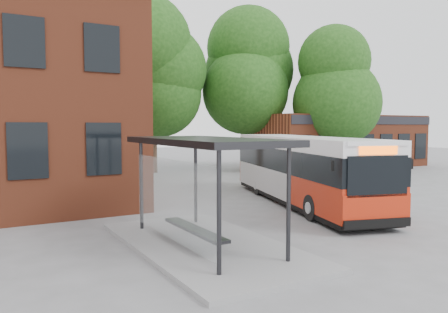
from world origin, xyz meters
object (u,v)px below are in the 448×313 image
city_bus (302,170)px  bicycle_2 (299,169)px  bus_shelter (205,192)px  bicycle_4 (309,168)px  bicycle_3 (320,169)px  bicycle_6 (339,167)px  bicycle_5 (329,167)px  bicycle_0 (285,171)px  bicycle_1 (303,168)px  bicycle_extra_0 (343,166)px  bicycle_7 (342,168)px

city_bus → bicycle_2: (6.45, 7.93, -0.96)m
bus_shelter → city_bus: (6.42, 3.72, -0.07)m
bicycle_2 → bicycle_4: size_ratio=0.89×
bicycle_3 → bicycle_6: bicycle_6 is taller
bus_shelter → bicycle_5: bus_shelter is taller
bus_shelter → city_bus: bearing=30.1°
bicycle_2 → bicycle_0: bearing=112.1°
bicycle_1 → bicycle_5: (2.18, -0.01, -0.07)m
bicycle_3 → bicycle_4: bicycle_4 is taller
bicycle_2 → bicycle_3: bicycle_3 is taller
bicycle_0 → bicycle_2: 2.31m
city_bus → bicycle_5: 11.47m
bicycle_5 → city_bus: bearing=134.0°
bicycle_3 → bicycle_6: (1.80, 0.12, 0.01)m
bicycle_1 → bicycle_6: bearing=-119.0°
bicycle_3 → bicycle_extra_0: bearing=-70.4°
bicycle_7 → bicycle_extra_0: 2.22m
city_bus → bicycle_2: size_ratio=6.88×
bicycle_4 → bicycle_6: bicycle_4 is taller
bicycle_2 → bicycle_extra_0: (4.16, 0.28, -0.00)m
bus_shelter → bicycle_2: bearing=42.1°
city_bus → bicycle_1: size_ratio=5.86×
bicycle_0 → bicycle_4: 2.94m
bicycle_2 → bicycle_3: bearing=-133.2°
city_bus → bicycle_extra_0: 13.45m
bus_shelter → bicycle_5: bearing=36.6°
bus_shelter → bicycle_extra_0: bearing=35.0°
bicycle_2 → bicycle_7: bicycle_7 is taller
bicycle_0 → bicycle_2: size_ratio=1.16×
bicycle_1 → bicycle_4: size_ratio=1.05×
city_bus → bicycle_5: city_bus is taller
city_bus → bicycle_7: bearing=52.9°
bicycle_3 → bus_shelter: bearing=128.5°
bicycle_1 → bus_shelter: bearing=106.3°
city_bus → bicycle_4: 10.67m
bicycle_4 → bicycle_extra_0: bicycle_4 is taller
bicycle_0 → bicycle_7: bicycle_0 is taller
bus_shelter → bicycle_1: (12.90, 11.20, -0.89)m
bicycle_extra_0 → bus_shelter: bearing=148.5°
bus_shelter → bicycle_0: 15.15m
bicycle_0 → bicycle_7: 4.57m
bicycle_3 → bicycle_extra_0: bicycle_3 is taller
bicycle_6 → bicycle_7: bicycle_7 is taller
bus_shelter → city_bus: 7.42m
bicycle_4 → bicycle_extra_0: 3.42m
bicycle_2 → bicycle_3: (1.09, -0.78, 0.04)m
city_bus → bicycle_5: (8.65, 7.48, -0.89)m
bicycle_5 → bicycle_4: bearing=80.1°
city_bus → bicycle_4: size_ratio=6.15×
bicycle_0 → bicycle_2: bearing=-49.7°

